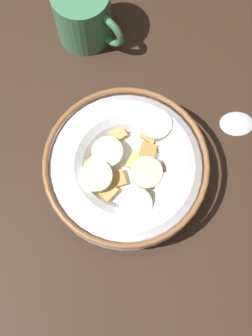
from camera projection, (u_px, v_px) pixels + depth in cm
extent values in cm
cube|color=#332116|center=(126.00, 177.00, 51.88)|extent=(124.87, 124.87, 2.00)
cylinder|color=silver|center=(126.00, 175.00, 50.62)|extent=(9.43, 9.43, 0.60)
torus|color=silver|center=(126.00, 170.00, 48.62)|extent=(17.15, 17.15, 4.76)
torus|color=brown|center=(126.00, 164.00, 46.62)|extent=(17.24, 17.24, 0.60)
cylinder|color=white|center=(126.00, 169.00, 48.29)|extent=(14.30, 14.30, 0.40)
cube|color=tan|center=(145.00, 120.00, 49.11)|extent=(1.97, 1.94, 0.83)
cube|color=tan|center=(136.00, 163.00, 47.86)|extent=(1.99, 1.91, 0.97)
cube|color=#B78947|center=(118.00, 179.00, 47.36)|extent=(2.35, 2.34, 0.86)
cube|color=#B78947|center=(117.00, 217.00, 46.29)|extent=(1.99, 2.05, 0.96)
cube|color=#AD7F42|center=(151.00, 222.00, 46.27)|extent=(1.96, 1.92, 0.87)
cube|color=tan|center=(154.00, 137.00, 48.57)|extent=(1.68, 1.68, 0.76)
cube|color=tan|center=(147.00, 172.00, 47.40)|extent=(2.33, 2.32, 0.85)
cube|color=#B78947|center=(144.00, 207.00, 46.60)|extent=(1.79, 1.86, 0.93)
cube|color=tan|center=(91.00, 167.00, 47.56)|extent=(1.93, 1.96, 0.82)
cube|color=#B78947|center=(165.00, 126.00, 48.78)|extent=(2.20, 2.19, 0.79)
cube|color=tan|center=(117.00, 133.00, 48.75)|extent=(2.13, 2.15, 0.81)
cube|color=tan|center=(178.00, 154.00, 47.96)|extent=(1.71, 1.75, 0.84)
cube|color=#AD7F42|center=(148.00, 151.00, 48.16)|extent=(2.23, 2.19, 0.92)
cube|color=tan|center=(111.00, 194.00, 46.99)|extent=(1.84, 1.83, 0.78)
cylinder|color=#F4EABC|center=(110.00, 150.00, 47.44)|extent=(3.96, 3.99, 1.15)
cylinder|color=beige|center=(171.00, 188.00, 46.36)|extent=(3.92, 3.91, 1.04)
cylinder|color=#F9EFC6|center=(160.00, 127.00, 47.64)|extent=(4.33, 4.32, 0.88)
cylinder|color=#F4EABC|center=(136.00, 204.00, 45.52)|extent=(4.24, 4.26, 1.10)
cylinder|color=beige|center=(146.00, 173.00, 46.66)|extent=(3.33, 3.33, 0.82)
cylinder|color=beige|center=(97.00, 176.00, 46.25)|extent=(4.66, 4.67, 0.93)
ellipsoid|color=silver|center=(238.00, 123.00, 52.17)|extent=(5.00, 4.82, 0.80)
cylinder|color=#3F7F59|center=(83.00, 14.00, 52.14)|extent=(6.57, 6.57, 7.54)
torus|color=#3F7F59|center=(106.00, 29.00, 51.61)|extent=(5.02, 0.80, 5.02)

